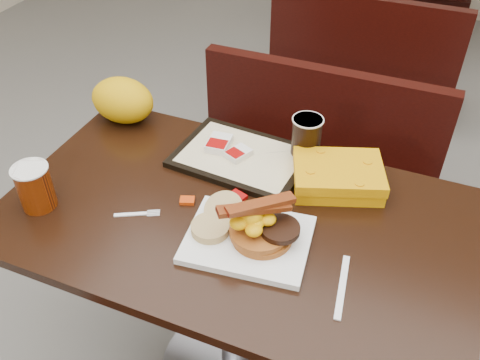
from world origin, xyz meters
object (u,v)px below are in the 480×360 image
at_px(hashbrown_sleeve_left, 219,143).
at_px(bench_far_s, 367,49).
at_px(clamshell, 338,176).
at_px(paper_bag, 123,100).
at_px(pancake_stack, 262,233).
at_px(hashbrown_sleeve_right, 238,153).
at_px(tray, 241,157).
at_px(coffee_cup_near, 35,187).
at_px(coffee_cup_far, 306,136).
at_px(table_far, 390,3).
at_px(bench_near_n, 304,174).
at_px(platter, 248,240).
at_px(table_near, 236,305).
at_px(knife, 342,286).
at_px(fork, 131,214).

bearing_deg(hashbrown_sleeve_left, bench_far_s, 79.43).
height_order(clamshell, paper_bag, paper_bag).
height_order(pancake_stack, hashbrown_sleeve_right, pancake_stack).
height_order(bench_far_s, tray, tray).
distance_m(coffee_cup_near, hashbrown_sleeve_right, 0.55).
bearing_deg(coffee_cup_far, table_far, 92.26).
relative_size(bench_near_n, platter, 3.40).
bearing_deg(coffee_cup_near, paper_bag, 91.72).
relative_size(platter, hashbrown_sleeve_right, 4.25).
distance_m(table_near, coffee_cup_near, 0.67).
relative_size(bench_near_n, knife, 5.48).
bearing_deg(tray, bench_near_n, 85.73).
bearing_deg(bench_far_s, hashbrown_sleeve_right, -92.72).
relative_size(table_near, bench_near_n, 1.20).
xyz_separation_m(table_near, coffee_cup_near, (-0.49, -0.16, 0.44)).
relative_size(table_far, fork, 10.31).
height_order(tray, hashbrown_sleeve_left, hashbrown_sleeve_left).
distance_m(knife, hashbrown_sleeve_left, 0.58).
relative_size(bench_far_s, paper_bag, 4.92).
height_order(pancake_stack, knife, pancake_stack).
xyz_separation_m(table_near, bench_near_n, (0.00, 0.70, -0.02)).
bearing_deg(bench_near_n, pancake_stack, -82.87).
xyz_separation_m(knife, hashbrown_sleeve_right, (-0.39, 0.33, 0.02)).
bearing_deg(hashbrown_sleeve_left, table_far, 80.95).
distance_m(knife, clamshell, 0.35).
xyz_separation_m(bench_far_s, hashbrown_sleeve_left, (-0.15, -1.67, 0.42)).
bearing_deg(coffee_cup_far, clamshell, -36.68).
distance_m(bench_near_n, knife, 0.96).
distance_m(hashbrown_sleeve_left, paper_bag, 0.35).
distance_m(table_far, hashbrown_sleeve_right, 2.42).
height_order(bench_far_s, knife, knife).
height_order(tray, coffee_cup_far, coffee_cup_far).
xyz_separation_m(platter, hashbrown_sleeve_right, (-0.14, 0.29, 0.02)).
height_order(table_near, knife, knife).
xyz_separation_m(pancake_stack, hashbrown_sleeve_right, (-0.18, 0.28, -0.01)).
relative_size(hashbrown_sleeve_left, hashbrown_sleeve_right, 1.22).
distance_m(fork, coffee_cup_far, 0.53).
bearing_deg(fork, pancake_stack, -21.24).
height_order(knife, clamshell, clamshell).
height_order(platter, tray, same).
bearing_deg(table_near, tray, 108.66).
height_order(coffee_cup_near, paper_bag, paper_bag).
distance_m(platter, coffee_cup_near, 0.56).
bearing_deg(paper_bag, bench_far_s, 72.95).
height_order(bench_far_s, pancake_stack, pancake_stack).
xyz_separation_m(platter, coffee_cup_near, (-0.55, -0.08, 0.05)).
xyz_separation_m(pancake_stack, tray, (-0.17, 0.28, -0.02)).
relative_size(fork, paper_bag, 0.57).
bearing_deg(pancake_stack, bench_near_n, 97.13).
distance_m(hashbrown_sleeve_left, hashbrown_sleeve_right, 0.07).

